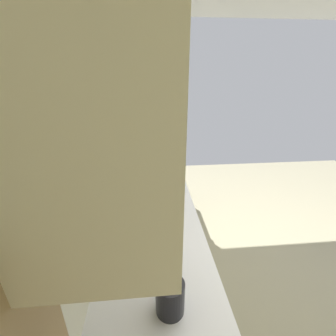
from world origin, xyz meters
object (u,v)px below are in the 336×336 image
at_px(oven_range, 150,178).
at_px(microwave, 149,172).
at_px(bowl, 164,245).
at_px(kettle, 170,297).

height_order(oven_range, microwave, microwave).
bearing_deg(oven_range, bowl, -178.25).
bearing_deg(bowl, microwave, 4.89).
bearing_deg(kettle, oven_range, 1.47).
distance_m(oven_range, microwave, 1.23).
height_order(oven_range, kettle, kettle).
relative_size(oven_range, kettle, 5.90).
relative_size(microwave, kettle, 2.87).
relative_size(oven_range, bowl, 6.06).
bearing_deg(kettle, microwave, 3.40).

